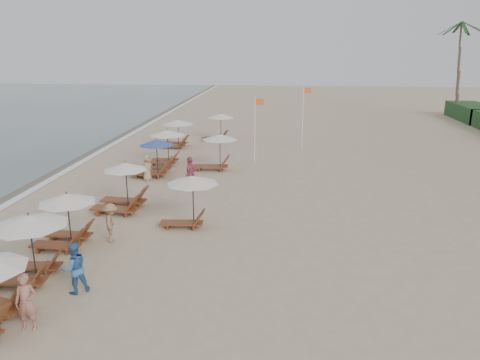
# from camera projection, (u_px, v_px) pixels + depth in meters

# --- Properties ---
(ground) EXTENTS (160.00, 160.00, 0.00)m
(ground) POSITION_uv_depth(u_px,v_px,m) (212.00, 282.00, 15.09)
(ground) COLOR tan
(ground) RESTS_ON ground
(wet_sand_band) EXTENTS (3.20, 140.00, 0.01)m
(wet_sand_band) POSITION_uv_depth(u_px,v_px,m) (19.00, 185.00, 25.78)
(wet_sand_band) COLOR #6B5E4C
(wet_sand_band) RESTS_ON ground
(foam_line) EXTENTS (0.50, 140.00, 0.02)m
(foam_line) POSITION_uv_depth(u_px,v_px,m) (41.00, 185.00, 25.66)
(foam_line) COLOR white
(foam_line) RESTS_ON ground
(lounger_station_1) EXTENTS (2.60, 2.45, 2.29)m
(lounger_station_1) POSITION_uv_depth(u_px,v_px,m) (27.00, 245.00, 14.89)
(lounger_station_1) COLOR brown
(lounger_station_1) RESTS_ON ground
(lounger_station_2) EXTENTS (2.48, 2.16, 2.13)m
(lounger_station_2) POSITION_uv_depth(u_px,v_px,m) (64.00, 220.00, 17.56)
(lounger_station_2) COLOR brown
(lounger_station_2) RESTS_ON ground
(lounger_station_3) EXTENTS (2.64, 2.16, 2.33)m
(lounger_station_3) POSITION_uv_depth(u_px,v_px,m) (121.00, 190.00, 21.47)
(lounger_station_3) COLOR brown
(lounger_station_3) RESTS_ON ground
(lounger_station_4) EXTENTS (2.69, 2.33, 2.18)m
(lounger_station_4) POSITION_uv_depth(u_px,v_px,m) (152.00, 160.00, 27.45)
(lounger_station_4) COLOR brown
(lounger_station_4) RESTS_ON ground
(lounger_station_5) EXTENTS (2.48, 2.36, 2.30)m
(lounger_station_5) POSITION_uv_depth(u_px,v_px,m) (165.00, 145.00, 29.81)
(lounger_station_5) COLOR brown
(lounger_station_5) RESTS_ON ground
(lounger_station_6) EXTENTS (2.62, 2.40, 2.13)m
(lounger_station_6) POSITION_uv_depth(u_px,v_px,m) (176.00, 132.00, 35.05)
(lounger_station_6) COLOR brown
(lounger_station_6) RESTS_ON ground
(inland_station_0) EXTENTS (2.57, 2.24, 2.22)m
(inland_station_0) POSITION_uv_depth(u_px,v_px,m) (188.00, 194.00, 19.40)
(inland_station_0) COLOR brown
(inland_station_0) RESTS_ON ground
(inland_station_1) EXTENTS (2.85, 2.24, 2.22)m
(inland_station_1) POSITION_uv_depth(u_px,v_px,m) (215.00, 150.00, 28.55)
(inland_station_1) COLOR brown
(inland_station_1) RESTS_ON ground
(inland_station_2) EXTENTS (2.78, 2.24, 2.22)m
(inland_station_2) POSITION_uv_depth(u_px,v_px,m) (218.00, 125.00, 37.42)
(inland_station_2) COLOR brown
(inland_station_2) RESTS_ON ground
(beachgoer_near) EXTENTS (0.64, 0.46, 1.66)m
(beachgoer_near) POSITION_uv_depth(u_px,v_px,m) (26.00, 302.00, 12.35)
(beachgoer_near) COLOR #9F6756
(beachgoer_near) RESTS_ON ground
(beachgoer_mid_a) EXTENTS (1.03, 1.01, 1.67)m
(beachgoer_mid_a) POSITION_uv_depth(u_px,v_px,m) (74.00, 268.00, 14.25)
(beachgoer_mid_a) COLOR teal
(beachgoer_mid_a) RESTS_ON ground
(beachgoer_mid_b) EXTENTS (0.88, 1.16, 1.59)m
(beachgoer_mid_b) POSITION_uv_depth(u_px,v_px,m) (111.00, 223.00, 18.01)
(beachgoer_mid_b) COLOR #996D4E
(beachgoer_mid_b) RESTS_ON ground
(beachgoer_far_a) EXTENTS (0.64, 1.16, 1.87)m
(beachgoer_far_a) POSITION_uv_depth(u_px,v_px,m) (190.00, 174.00, 24.48)
(beachgoer_far_a) COLOR #BC4B66
(beachgoer_far_a) RESTS_ON ground
(beachgoer_far_b) EXTENTS (0.62, 0.82, 1.52)m
(beachgoer_far_b) POSITION_uv_depth(u_px,v_px,m) (147.00, 168.00, 26.34)
(beachgoer_far_b) COLOR tan
(beachgoer_far_b) RESTS_ON ground
(flag_pole_near) EXTENTS (0.59, 0.08, 4.44)m
(flag_pole_near) POSITION_uv_depth(u_px,v_px,m) (255.00, 126.00, 29.85)
(flag_pole_near) COLOR silver
(flag_pole_near) RESTS_ON ground
(flag_pole_far) EXTENTS (0.60, 0.08, 4.73)m
(flag_pole_far) POSITION_uv_depth(u_px,v_px,m) (303.00, 114.00, 34.43)
(flag_pole_far) COLOR silver
(flag_pole_far) RESTS_ON ground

